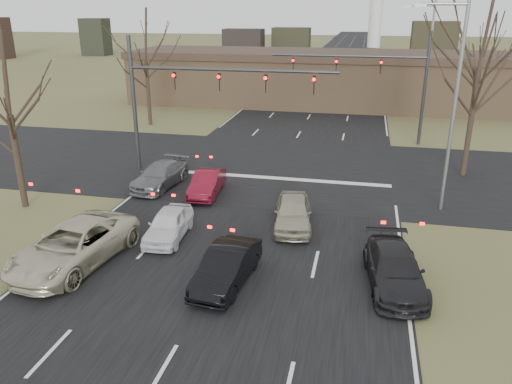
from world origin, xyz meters
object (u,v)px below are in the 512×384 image
car_black_hatch (227,267)px  car_grey_ahead (160,175)px  car_silver_suv (74,245)px  streetlight_right_near (452,97)px  car_silver_ahead (293,212)px  mast_arm_far (385,74)px  car_white_sedan (169,224)px  streetlight_right_far (426,61)px  car_charcoal_sedan (395,269)px  building (337,78)px  car_red_ahead (207,183)px  mast_arm_near (185,89)px

car_black_hatch → car_grey_ahead: 11.37m
car_silver_suv → streetlight_right_near: bearing=39.4°
streetlight_right_near → car_silver_ahead: (-6.72, -3.59, -4.88)m
car_grey_ahead → mast_arm_far: bearing=52.8°
mast_arm_far → car_white_sedan: mast_arm_far is taller
streetlight_right_far → car_charcoal_sedan: 25.63m
streetlight_right_far → building: bearing=123.6°
car_charcoal_sedan → car_red_ahead: 12.08m
car_silver_suv → car_grey_ahead: (-0.27, 9.22, -0.15)m
mast_arm_far → car_silver_ahead: size_ratio=2.68×
car_silver_suv → car_red_ahead: car_silver_suv is taller
building → streetlight_right_far: bearing=-56.4°
mast_arm_far → car_charcoal_sedan: bearing=-89.4°
car_grey_ahead → car_red_ahead: car_grey_ahead is taller
streetlight_right_near → car_charcoal_sedan: (-2.41, -7.99, -4.92)m
mast_arm_near → streetlight_right_far: (14.55, 14.00, 0.51)m
mast_arm_near → car_grey_ahead: bearing=-104.7°
car_white_sedan → car_silver_ahead: size_ratio=0.90×
car_white_sedan → car_black_hatch: size_ratio=0.90×
building → car_silver_suv: size_ratio=7.26×
streetlight_right_near → streetlight_right_far: bearing=88.3°
mast_arm_near → car_silver_ahead: bearing=-42.0°
mast_arm_far → car_red_ahead: (-9.18, -13.41, -4.38)m
streetlight_right_far → car_red_ahead: streetlight_right_far is taller
mast_arm_far → car_red_ahead: size_ratio=2.89×
car_silver_suv → car_grey_ahead: size_ratio=1.29×
car_silver_suv → car_red_ahead: bearing=80.4°
car_black_hatch → car_charcoal_sedan: (5.91, 1.11, -0.01)m
streetlight_right_near → car_black_hatch: 13.27m
building → car_charcoal_sedan: (4.41, -35.99, -2.00)m
building → streetlight_right_near: (6.82, -28.00, 2.92)m
streetlight_right_near → car_white_sedan: 14.11m
mast_arm_near → car_silver_suv: mast_arm_near is taller
car_charcoal_sedan → car_black_hatch: bearing=-176.7°
building → car_grey_ahead: building is taller
streetlight_right_far → mast_arm_far: bearing=-128.1°
car_black_hatch → car_silver_ahead: size_ratio=0.99×
streetlight_right_far → car_black_hatch: streetlight_right_far is taller
car_white_sedan → car_silver_ahead: (5.10, 2.32, 0.07)m
streetlight_right_near → car_silver_suv: bearing=-148.3°
car_silver_suv → car_grey_ahead: 9.22m
streetlight_right_near → car_grey_ahead: 15.57m
building → streetlight_right_far: 13.53m
streetlight_right_near → car_white_sedan: bearing=-153.4°
building → car_black_hatch: (-1.50, -37.09, -1.99)m
building → streetlight_right_far: size_ratio=4.24×
mast_arm_near → car_white_sedan: (2.23, -8.91, -4.44)m
streetlight_right_far → car_silver_ahead: (-7.22, -20.59, -4.88)m
car_silver_suv → car_white_sedan: 4.05m
car_white_sedan → car_grey_ahead: (-2.95, 6.19, 0.03)m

